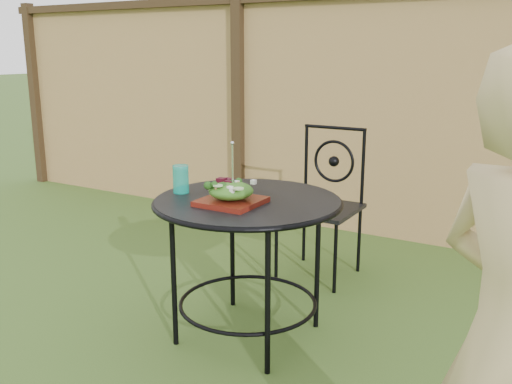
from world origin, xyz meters
TOP-DOWN VIEW (x-y plane):
  - ground at (0.00, 0.00)m, footprint 60.00×60.00m
  - fence at (-0.00, 2.19)m, footprint 8.00×0.12m
  - patio_table at (-0.07, 0.28)m, footprint 0.92×0.92m
  - patio_chair at (-0.09, 1.25)m, footprint 0.46×0.46m
  - salad_plate at (-0.08, 0.16)m, footprint 0.27×0.27m
  - salad at (-0.08, 0.16)m, footprint 0.21×0.21m
  - fork at (-0.07, 0.16)m, footprint 0.01×0.01m
  - drinking_glass at (-0.42, 0.22)m, footprint 0.08×0.08m

SIDE VIEW (x-z plane):
  - ground at x=0.00m, z-range 0.00..0.00m
  - patio_chair at x=-0.09m, z-range 0.03..0.98m
  - patio_table at x=-0.07m, z-range 0.22..0.95m
  - salad_plate at x=-0.08m, z-range 0.72..0.75m
  - salad at x=-0.08m, z-range 0.75..0.83m
  - drinking_glass at x=-0.42m, z-range 0.72..0.86m
  - fork at x=-0.07m, z-range 0.83..1.01m
  - fence at x=0.00m, z-range 0.00..1.90m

